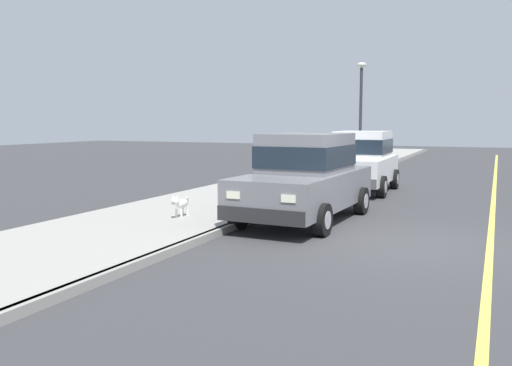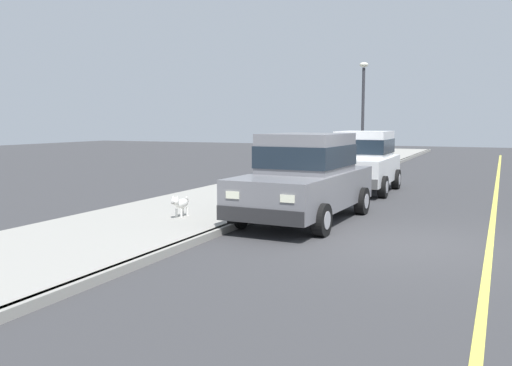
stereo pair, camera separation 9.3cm
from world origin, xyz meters
TOP-DOWN VIEW (x-y plane):
  - ground_plane at (0.00, 0.00)m, footprint 80.00×80.00m
  - curb at (-3.20, 0.00)m, footprint 0.16×64.00m
  - sidewalk at (-5.00, 0.00)m, footprint 3.60×64.00m
  - lane_centre_line at (1.60, 0.00)m, footprint 0.12×57.60m
  - car_grey_sedan at (-2.20, 1.41)m, footprint 2.16×4.66m
  - car_white_hatchback at (-2.23, 6.93)m, footprint 2.00×3.83m
  - dog_white at (-4.54, -0.00)m, footprint 0.23×0.76m
  - street_lamp at (-3.55, 12.33)m, footprint 0.36×0.36m

SIDE VIEW (x-z plane):
  - ground_plane at x=0.00m, z-range 0.00..0.00m
  - lane_centre_line at x=1.60m, z-range 0.00..0.01m
  - curb at x=-3.20m, z-range 0.00..0.14m
  - sidewalk at x=-5.00m, z-range 0.00..0.14m
  - dog_white at x=-4.54m, z-range 0.18..0.67m
  - car_white_hatchback at x=-2.23m, z-range 0.04..1.92m
  - car_grey_sedan at x=-2.20m, z-range 0.02..1.94m
  - street_lamp at x=-3.55m, z-range 0.70..5.12m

